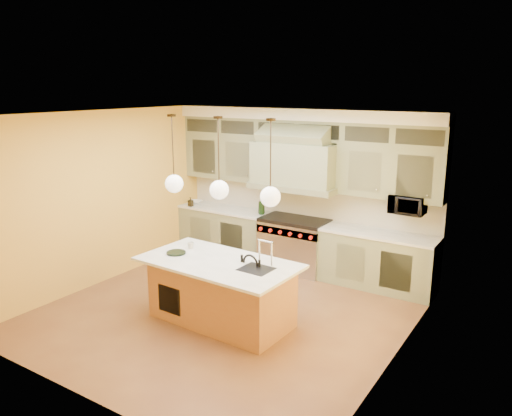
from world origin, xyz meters
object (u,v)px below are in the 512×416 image
Objects in this scene: range at (294,244)px; microwave at (407,204)px; counter_stool at (244,289)px; kitchen_island at (221,290)px.

microwave is at bearing 3.12° from range.
range is 2.21× the size of microwave.
microwave is (1.95, 0.11, 0.96)m from range.
microwave is at bearing 68.79° from counter_stool.
range is at bearing -176.88° from microwave.
kitchen_island is 2.13× the size of counter_stool.
kitchen_island is 0.44m from counter_stool.
microwave reaches higher than kitchen_island.
kitchen_island is 3.25m from microwave.
counter_stool is 1.96× the size of microwave.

